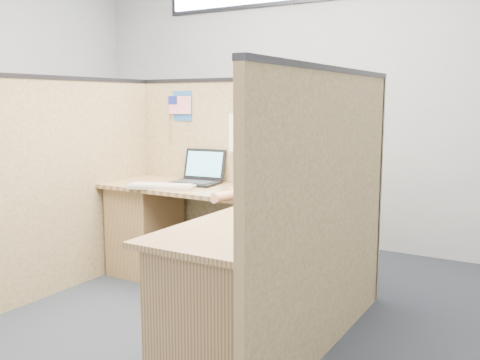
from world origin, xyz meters
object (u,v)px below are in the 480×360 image
Objects in this scene: l_desk at (217,252)px; keyboard at (161,186)px; laptop at (200,175)px; mouse at (238,194)px.

l_desk is 3.83× the size of keyboard.
l_desk is 0.72m from keyboard.
laptop is at bearing 133.21° from l_desk.
mouse is (0.55, -0.35, -0.04)m from laptop.
l_desk is at bearing -52.99° from laptop.
laptop is (-0.51, 0.54, 0.40)m from l_desk.
mouse reaches higher than keyboard.
l_desk is 5.20× the size of laptop.
laptop is at bearing 147.58° from mouse.
laptop is 0.74× the size of keyboard.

